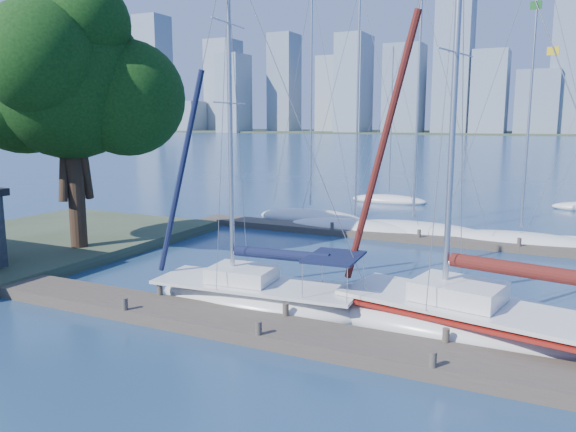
% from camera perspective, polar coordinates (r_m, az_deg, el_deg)
% --- Properties ---
extents(ground, '(700.00, 700.00, 0.00)m').
position_cam_1_polar(ground, '(17.55, -1.56, -12.19)').
color(ground, navy).
rests_on(ground, ground).
extents(near_dock, '(26.00, 2.00, 0.40)m').
position_cam_1_polar(near_dock, '(17.47, -1.56, -11.59)').
color(near_dock, '#453D33').
rests_on(near_dock, ground).
extents(far_dock, '(30.00, 1.80, 0.36)m').
position_cam_1_polar(far_dock, '(31.60, 15.24, -2.31)').
color(far_dock, '#453D33').
rests_on(far_dock, ground).
extents(far_shore, '(800.00, 100.00, 1.50)m').
position_cam_1_polar(far_shore, '(334.61, 24.73, 7.60)').
color(far_shore, '#38472D').
rests_on(far_shore, ground).
extents(tree, '(9.76, 8.89, 12.74)m').
position_cam_1_polar(tree, '(28.52, -21.33, 12.99)').
color(tree, '#2F2015').
rests_on(tree, ground).
extents(sailboat_navy, '(8.04, 3.14, 12.75)m').
position_cam_1_polar(sailboat_navy, '(19.78, -3.24, -6.50)').
color(sailboat_navy, silver).
rests_on(sailboat_navy, ground).
extents(sailboat_maroon, '(9.52, 4.69, 15.19)m').
position_cam_1_polar(sailboat_maroon, '(17.96, 18.74, -8.32)').
color(sailboat_maroon, silver).
rests_on(sailboat_maroon, ground).
extents(bg_boat_0, '(7.68, 5.02, 15.26)m').
position_cam_1_polar(bg_boat_0, '(36.92, 2.29, -0.09)').
color(bg_boat_0, silver).
rests_on(bg_boat_0, ground).
extents(bg_boat_1, '(8.79, 4.88, 14.22)m').
position_cam_1_polar(bg_boat_1, '(33.46, 6.84, -1.22)').
color(bg_boat_1, silver).
rests_on(bg_boat_1, ground).
extents(bg_boat_2, '(9.23, 5.54, 13.93)m').
position_cam_1_polar(bg_boat_2, '(33.09, 12.57, -1.49)').
color(bg_boat_2, silver).
rests_on(bg_boat_2, ground).
extents(bg_boat_3, '(8.42, 3.53, 15.39)m').
position_cam_1_polar(bg_boat_3, '(31.99, 22.53, -2.37)').
color(bg_boat_3, silver).
rests_on(bg_boat_3, ground).
extents(bg_boat_6, '(6.44, 4.06, 12.55)m').
position_cam_1_polar(bg_boat_6, '(46.34, 10.20, 1.66)').
color(bg_boat_6, silver).
rests_on(bg_boat_6, ground).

